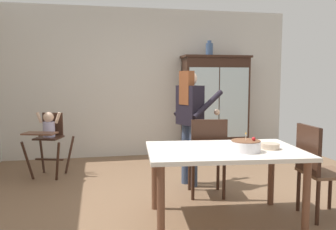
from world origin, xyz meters
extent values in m
plane|color=brown|center=(0.00, 0.00, 0.00)|extent=(6.24, 6.24, 0.00)
cube|color=beige|center=(0.00, 2.63, 1.35)|extent=(5.32, 0.06, 2.70)
cube|color=#382116|center=(1.21, 2.37, 0.90)|extent=(1.20, 0.42, 1.81)
cube|color=#382116|center=(1.21, 2.37, 1.83)|extent=(1.26, 0.48, 0.04)
cube|color=silver|center=(0.92, 2.15, 1.00)|extent=(0.55, 0.01, 1.27)
cube|color=silver|center=(1.49, 2.15, 1.00)|extent=(0.55, 0.01, 1.27)
cube|color=#382116|center=(1.21, 2.37, 1.00)|extent=(1.12, 0.36, 0.02)
cylinder|color=#3D567F|center=(1.08, 2.37, 1.96)|extent=(0.13, 0.13, 0.22)
cylinder|color=#3D567F|center=(1.08, 2.37, 2.09)|extent=(0.07, 0.07, 0.05)
cylinder|color=#382116|center=(-1.93, 1.31, 0.28)|extent=(0.17, 0.11, 0.56)
cylinder|color=#382116|center=(-1.51, 1.18, 0.28)|extent=(0.11, 0.17, 0.56)
cylinder|color=#382116|center=(-1.80, 1.73, 0.28)|extent=(0.11, 0.17, 0.56)
cylinder|color=#382116|center=(-1.38, 1.60, 0.28)|extent=(0.17, 0.11, 0.56)
cube|color=#382116|center=(-1.66, 1.46, 0.25)|extent=(0.41, 0.16, 0.02)
cube|color=#382116|center=(-1.66, 1.46, 0.57)|extent=(0.43, 0.43, 0.02)
cube|color=#382116|center=(-1.61, 1.61, 0.76)|extent=(0.30, 0.12, 0.34)
cube|color=brown|center=(-1.74, 1.20, 0.68)|extent=(0.49, 0.36, 0.02)
cylinder|color=#B2ADD1|center=(-1.65, 1.48, 0.70)|extent=(0.17, 0.17, 0.22)
sphere|color=beige|center=(-1.65, 1.48, 0.87)|extent=(0.15, 0.15, 0.15)
cylinder|color=beige|center=(-1.78, 1.52, 0.86)|extent=(0.10, 0.07, 0.17)
cylinder|color=beige|center=(-1.52, 1.43, 0.86)|extent=(0.10, 0.07, 0.17)
cylinder|color=#3D4C6B|center=(0.28, 0.56, 0.41)|extent=(0.11, 0.11, 0.82)
cylinder|color=#3D4C6B|center=(0.21, 0.72, 0.41)|extent=(0.11, 0.11, 0.82)
cube|color=black|center=(0.25, 0.64, 1.08)|extent=(0.33, 0.41, 0.52)
cube|color=white|center=(0.34, 0.68, 1.08)|extent=(0.03, 0.06, 0.49)
sphere|color=beige|center=(0.25, 0.64, 1.43)|extent=(0.19, 0.19, 0.19)
cube|color=brown|center=(0.19, 0.62, 1.31)|extent=(0.17, 0.22, 0.44)
cylinder|color=black|center=(0.45, 0.51, 1.10)|extent=(0.48, 0.26, 0.37)
sphere|color=beige|center=(0.60, 0.57, 0.99)|extent=(0.08, 0.08, 0.08)
cylinder|color=black|center=(0.29, 0.88, 1.10)|extent=(0.48, 0.26, 0.37)
sphere|color=beige|center=(0.44, 0.94, 0.99)|extent=(0.08, 0.08, 0.08)
cube|color=silver|center=(0.26, -0.59, 0.72)|extent=(1.60, 1.13, 0.04)
cylinder|color=brown|center=(-0.44, -0.92, 0.35)|extent=(0.07, 0.07, 0.70)
cylinder|color=brown|center=(0.88, -1.05, 0.35)|extent=(0.07, 0.07, 0.70)
cylinder|color=brown|center=(-0.36, -0.12, 0.35)|extent=(0.07, 0.07, 0.70)
cylinder|color=brown|center=(0.96, -0.26, 0.35)|extent=(0.07, 0.07, 0.70)
cylinder|color=white|center=(0.42, -0.75, 0.79)|extent=(0.28, 0.28, 0.10)
cylinder|color=brown|center=(0.42, -0.75, 0.84)|extent=(0.27, 0.27, 0.01)
cylinder|color=#F2E5CC|center=(0.42, -0.75, 0.88)|extent=(0.01, 0.01, 0.06)
cone|color=yellow|center=(0.42, -0.75, 0.92)|extent=(0.02, 0.02, 0.02)
sphere|color=red|center=(0.48, -0.78, 0.87)|extent=(0.04, 0.04, 0.04)
cylinder|color=#C6AD93|center=(0.71, -0.68, 0.77)|extent=(0.18, 0.18, 0.05)
cylinder|color=#382116|center=(0.55, 0.37, 0.23)|extent=(0.04, 0.04, 0.45)
cylinder|color=#382116|center=(0.19, 0.43, 0.23)|extent=(0.04, 0.04, 0.45)
cylinder|color=#382116|center=(0.50, 0.01, 0.23)|extent=(0.04, 0.04, 0.45)
cylinder|color=#382116|center=(0.13, 0.06, 0.23)|extent=(0.04, 0.04, 0.45)
cube|color=brown|center=(0.34, 0.22, 0.47)|extent=(0.50, 0.50, 0.03)
cube|color=#382116|center=(0.31, 0.02, 0.72)|extent=(0.42, 0.11, 0.48)
cylinder|color=#382116|center=(0.50, -0.01, 0.72)|extent=(0.03, 0.03, 0.48)
cylinder|color=#382116|center=(0.12, 0.05, 0.72)|extent=(0.03, 0.03, 0.48)
cylinder|color=#382116|center=(1.53, -0.52, 0.23)|extent=(0.04, 0.04, 0.45)
cylinder|color=#382116|center=(1.13, -0.87, 0.23)|extent=(0.04, 0.04, 0.45)
cylinder|color=#382116|center=(1.16, -0.50, 0.23)|extent=(0.04, 0.04, 0.45)
cube|color=brown|center=(1.33, -0.69, 0.47)|extent=(0.47, 0.47, 0.03)
cube|color=#382116|center=(1.13, -0.68, 0.72)|extent=(0.07, 0.42, 0.48)
cylinder|color=#382116|center=(1.12, -0.87, 0.72)|extent=(0.03, 0.03, 0.48)
cylinder|color=#382116|center=(1.14, -0.49, 0.72)|extent=(0.03, 0.03, 0.48)
camera|label=1|loc=(-0.97, -3.79, 1.43)|focal=37.26mm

